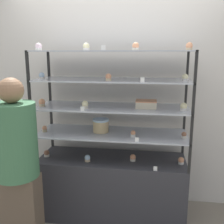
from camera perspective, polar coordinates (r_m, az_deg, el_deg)
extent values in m
plane|color=gray|center=(3.17, 0.00, -21.15)|extent=(20.00, 20.00, 0.00)
cube|color=silver|center=(3.09, 1.13, 3.98)|extent=(8.00, 0.05, 2.60)
cube|color=#333338|center=(3.00, 0.00, -15.85)|extent=(1.56, 0.55, 0.67)
cube|color=black|center=(3.24, -12.89, -4.91)|extent=(0.02, 0.02, 0.28)
cube|color=black|center=(3.05, 15.20, -6.12)|extent=(0.02, 0.02, 0.28)
cube|color=black|center=(2.79, -16.77, -8.03)|extent=(0.02, 0.02, 0.28)
cube|color=black|center=(2.57, 16.54, -9.81)|extent=(0.02, 0.02, 0.28)
cube|color=#B7BCC6|center=(2.76, 0.00, -4.68)|extent=(1.56, 0.55, 0.01)
cube|color=black|center=(3.17, -13.13, -0.04)|extent=(0.02, 0.02, 0.28)
cube|color=black|center=(2.98, 15.51, -0.97)|extent=(0.02, 0.02, 0.28)
cube|color=black|center=(2.70, -17.14, -2.42)|extent=(0.02, 0.02, 0.28)
cube|color=black|center=(2.48, 16.94, -3.76)|extent=(0.02, 0.02, 0.28)
cube|color=#B7BCC6|center=(2.70, 0.00, 1.04)|extent=(1.56, 0.55, 0.01)
cube|color=black|center=(3.12, -13.39, 5.01)|extent=(0.02, 0.02, 0.28)
cube|color=black|center=(2.93, 15.83, 4.39)|extent=(0.02, 0.02, 0.28)
cube|color=black|center=(2.65, -17.53, 3.48)|extent=(0.02, 0.02, 0.28)
cube|color=black|center=(2.41, 17.36, 2.67)|extent=(0.02, 0.02, 0.28)
cube|color=#B7BCC6|center=(2.65, 0.00, 7.01)|extent=(1.56, 0.55, 0.01)
cube|color=black|center=(3.10, -13.65, 10.17)|extent=(0.02, 0.02, 0.28)
cube|color=black|center=(2.90, 16.16, 9.90)|extent=(0.02, 0.02, 0.28)
cube|color=black|center=(2.62, -17.93, 9.56)|extent=(0.02, 0.02, 0.28)
cube|color=black|center=(2.39, 17.80, 9.34)|extent=(0.02, 0.02, 0.28)
cube|color=#B7BCC6|center=(2.64, 0.00, 13.10)|extent=(1.56, 0.55, 0.01)
cylinder|color=#DBBC84|center=(2.79, -2.45, -3.15)|extent=(0.16, 0.16, 0.12)
cylinder|color=silver|center=(2.77, -2.46, -1.75)|extent=(0.17, 0.17, 0.02)
cube|color=beige|center=(2.66, 7.44, 1.60)|extent=(0.20, 0.17, 0.06)
cube|color=#E5996B|center=(2.65, 7.46, 2.39)|extent=(0.21, 0.18, 0.01)
cylinder|color=beige|center=(2.98, -14.01, -9.14)|extent=(0.06, 0.06, 0.02)
sphere|color=#8C5B42|center=(2.97, -14.04, -8.62)|extent=(0.06, 0.06, 0.06)
cylinder|color=#CCB28C|center=(2.78, -5.36, -10.40)|extent=(0.06, 0.06, 0.02)
sphere|color=silver|center=(2.77, -5.37, -9.85)|extent=(0.06, 0.06, 0.06)
cylinder|color=beige|center=(2.79, 4.55, -10.30)|extent=(0.06, 0.06, 0.02)
sphere|color=#E5996B|center=(2.78, 4.56, -9.75)|extent=(0.06, 0.06, 0.06)
cylinder|color=white|center=(2.80, 14.78, -10.62)|extent=(0.06, 0.06, 0.02)
sphere|color=#E5996B|center=(2.79, 14.82, -10.08)|extent=(0.06, 0.06, 0.06)
cube|color=white|center=(2.59, 9.42, -12.06)|extent=(0.04, 0.00, 0.04)
cylinder|color=#CCB28C|center=(2.89, -14.44, -3.92)|extent=(0.05, 0.05, 0.03)
sphere|color=#E5996B|center=(2.88, -14.47, -3.39)|extent=(0.05, 0.05, 0.05)
cylinder|color=white|center=(2.64, 4.60, -5.12)|extent=(0.05, 0.05, 0.03)
sphere|color=#E5996B|center=(2.63, 4.61, -4.54)|extent=(0.05, 0.05, 0.05)
cylinder|color=beige|center=(2.68, 15.37, -5.27)|extent=(0.05, 0.05, 0.03)
sphere|color=#8C5B42|center=(2.67, 15.40, -4.70)|extent=(0.05, 0.05, 0.05)
cube|color=white|center=(2.49, 5.45, -6.02)|extent=(0.04, 0.00, 0.04)
cylinder|color=#CCB28C|center=(2.82, -14.99, 1.52)|extent=(0.06, 0.06, 0.03)
sphere|color=#E5996B|center=(2.81, -15.02, 2.16)|extent=(0.07, 0.07, 0.07)
cylinder|color=beige|center=(2.61, -5.87, 1.06)|extent=(0.06, 0.06, 0.03)
sphere|color=#F4EAB2|center=(2.61, -5.89, 1.75)|extent=(0.07, 0.07, 0.07)
cylinder|color=white|center=(2.59, 15.30, 0.57)|extent=(0.06, 0.06, 0.03)
sphere|color=#F4EAB2|center=(2.58, 15.34, 1.26)|extent=(0.07, 0.07, 0.07)
cube|color=white|center=(2.49, -6.46, 0.69)|extent=(0.04, 0.00, 0.04)
cylinder|color=white|center=(2.77, -15.02, 7.18)|extent=(0.06, 0.06, 0.02)
sphere|color=silver|center=(2.77, -15.05, 7.73)|extent=(0.06, 0.06, 0.06)
cylinder|color=#CCB28C|center=(2.52, -0.78, 7.11)|extent=(0.06, 0.06, 0.02)
sphere|color=#E5996B|center=(2.52, -0.78, 7.72)|extent=(0.06, 0.06, 0.06)
cylinder|color=white|center=(2.58, 15.59, 6.79)|extent=(0.06, 0.06, 0.02)
sphere|color=#F4EAB2|center=(2.58, 15.62, 7.39)|extent=(0.06, 0.06, 0.06)
cube|color=white|center=(2.37, 6.64, 6.96)|extent=(0.04, 0.00, 0.04)
cylinder|color=white|center=(2.71, -15.64, 13.02)|extent=(0.06, 0.06, 0.02)
sphere|color=silver|center=(2.71, -15.68, 13.64)|extent=(0.06, 0.06, 0.06)
cylinder|color=white|center=(2.62, -5.62, 13.44)|extent=(0.06, 0.06, 0.02)
sphere|color=#F4EAB2|center=(2.63, -5.64, 14.09)|extent=(0.06, 0.06, 0.06)
cylinder|color=beige|center=(2.53, 5.16, 13.49)|extent=(0.06, 0.06, 0.02)
sphere|color=#E5996B|center=(2.53, 5.18, 14.16)|extent=(0.06, 0.06, 0.06)
cylinder|color=#CCB28C|center=(2.59, 16.43, 13.02)|extent=(0.06, 0.06, 0.02)
sphere|color=#E5996B|center=(2.59, 16.47, 13.68)|extent=(0.06, 0.06, 0.06)
cube|color=white|center=(2.40, -1.93, 13.82)|extent=(0.04, 0.00, 0.04)
cube|color=brown|center=(2.63, -19.17, -20.15)|extent=(0.35, 0.19, 0.73)
cylinder|color=#3F724C|center=(2.35, -20.37, -5.84)|extent=(0.37, 0.37, 0.64)
sphere|color=#936B4C|center=(2.25, -21.18, 4.42)|extent=(0.21, 0.21, 0.21)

